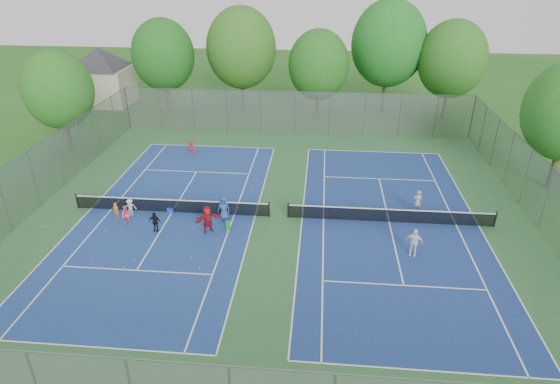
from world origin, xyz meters
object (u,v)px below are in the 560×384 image
at_px(net_left, 172,206).
at_px(ball_hopper, 228,225).
at_px(ball_crate, 171,210).
at_px(instructor, 417,202).
at_px(net_right, 390,216).

relative_size(net_left, ball_hopper, 23.03).
bearing_deg(ball_hopper, ball_crate, 156.20).
height_order(net_left, instructor, instructor).
bearing_deg(net_left, net_right, 0.00).
bearing_deg(instructor, net_right, 25.01).
xyz_separation_m(net_left, instructor, (15.87, 1.35, 0.36)).
distance_m(net_right, ball_crate, 14.08).
bearing_deg(instructor, ball_hopper, 4.05).
distance_m(ball_crate, instructor, 16.02).
relative_size(ball_crate, instructor, 0.23).
xyz_separation_m(net_left, ball_crate, (-0.08, 0.03, -0.30)).
bearing_deg(instructor, ball_crate, -6.12).
bearing_deg(ball_crate, instructor, 4.76).
height_order(net_right, ball_hopper, net_right).
height_order(ball_crate, ball_hopper, ball_hopper).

